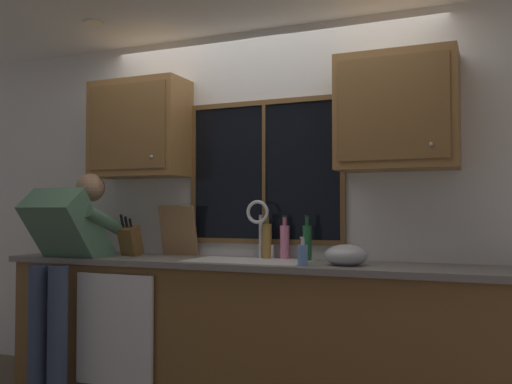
# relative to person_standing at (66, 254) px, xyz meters

# --- Properties ---
(back_wall) EXTENTS (5.87, 0.12, 2.55)m
(back_wall) POSITION_rel_person_standing_xyz_m (1.26, 0.66, 0.33)
(back_wall) COLOR silver
(back_wall) RESTS_ON floor
(ceiling_downlight_left) EXTENTS (0.14, 0.14, 0.01)m
(ceiling_downlight_left) POSITION_rel_person_standing_xyz_m (0.22, -0.00, 1.60)
(ceiling_downlight_left) COLOR #FFEAB2
(window_glass) EXTENTS (1.10, 0.02, 0.95)m
(window_glass) POSITION_rel_person_standing_xyz_m (1.26, 0.59, 0.58)
(window_glass) COLOR black
(window_frame_top) EXTENTS (1.17, 0.02, 0.04)m
(window_frame_top) POSITION_rel_person_standing_xyz_m (1.26, 0.58, 1.07)
(window_frame_top) COLOR brown
(window_frame_bottom) EXTENTS (1.17, 0.02, 0.04)m
(window_frame_bottom) POSITION_rel_person_standing_xyz_m (1.26, 0.58, 0.08)
(window_frame_bottom) COLOR brown
(window_frame_left) EXTENTS (0.03, 0.02, 0.95)m
(window_frame_left) POSITION_rel_person_standing_xyz_m (0.69, 0.58, 0.58)
(window_frame_left) COLOR brown
(window_frame_right) EXTENTS (0.03, 0.02, 0.95)m
(window_frame_right) POSITION_rel_person_standing_xyz_m (1.83, 0.58, 0.58)
(window_frame_right) COLOR brown
(window_mullion_center) EXTENTS (0.02, 0.02, 0.95)m
(window_mullion_center) POSITION_rel_person_standing_xyz_m (1.26, 0.58, 0.58)
(window_mullion_center) COLOR brown
(lower_cabinet_run) EXTENTS (3.47, 0.58, 0.88)m
(lower_cabinet_run) POSITION_rel_person_standing_xyz_m (1.26, 0.31, -0.51)
(lower_cabinet_run) COLOR brown
(lower_cabinet_run) RESTS_ON floor
(countertop) EXTENTS (3.53, 0.62, 0.04)m
(countertop) POSITION_rel_person_standing_xyz_m (1.26, 0.29, -0.05)
(countertop) COLOR slate
(countertop) RESTS_ON lower_cabinet_run
(dishwasher_front) EXTENTS (0.60, 0.02, 0.74)m
(dishwasher_front) POSITION_rel_person_standing_xyz_m (0.42, -0.01, -0.49)
(dishwasher_front) COLOR white
(upper_cabinet_left) EXTENTS (0.73, 0.36, 0.72)m
(upper_cabinet_left) POSITION_rel_person_standing_xyz_m (0.31, 0.43, 0.91)
(upper_cabinet_left) COLOR olive
(upper_cabinet_right) EXTENTS (0.73, 0.36, 0.72)m
(upper_cabinet_right) POSITION_rel_person_standing_xyz_m (2.21, 0.43, 0.91)
(upper_cabinet_right) COLOR olive
(sink) EXTENTS (0.80, 0.46, 0.21)m
(sink) POSITION_rel_person_standing_xyz_m (1.26, 0.30, -0.13)
(sink) COLOR silver
(sink) RESTS_ON lower_cabinet_run
(faucet) EXTENTS (0.18, 0.09, 0.40)m
(faucet) POSITION_rel_person_standing_xyz_m (1.27, 0.48, 0.22)
(faucet) COLOR silver
(faucet) RESTS_ON countertop
(person_standing) EXTENTS (0.53, 0.70, 1.53)m
(person_standing) POSITION_rel_person_standing_xyz_m (0.00, 0.00, 0.00)
(person_standing) COLOR #384260
(person_standing) RESTS_ON floor
(knife_block) EXTENTS (0.12, 0.18, 0.32)m
(knife_block) POSITION_rel_person_standing_xyz_m (0.30, 0.34, 0.08)
(knife_block) COLOR brown
(knife_block) RESTS_ON countertop
(cutting_board) EXTENTS (0.29, 0.10, 0.37)m
(cutting_board) POSITION_rel_person_standing_xyz_m (0.60, 0.51, 0.15)
(cutting_board) COLOR #997047
(cutting_board) RESTS_ON countertop
(mixing_bowl) EXTENTS (0.27, 0.27, 0.13)m
(mixing_bowl) POSITION_rel_person_standing_xyz_m (1.93, 0.24, 0.03)
(mixing_bowl) COLOR #B7B7BC
(mixing_bowl) RESTS_ON countertop
(soap_dispenser) EXTENTS (0.06, 0.07, 0.17)m
(soap_dispenser) POSITION_rel_person_standing_xyz_m (1.69, 0.12, 0.04)
(soap_dispenser) COLOR #668CCC
(soap_dispenser) RESTS_ON countertop
(bottle_green_glass) EXTENTS (0.06, 0.06, 0.30)m
(bottle_green_glass) POSITION_rel_person_standing_xyz_m (1.61, 0.46, 0.10)
(bottle_green_glass) COLOR #1E592D
(bottle_green_glass) RESTS_ON countertop
(bottle_tall_clear) EXTENTS (0.06, 0.06, 0.30)m
(bottle_tall_clear) POSITION_rel_person_standing_xyz_m (1.43, 0.52, 0.09)
(bottle_tall_clear) COLOR pink
(bottle_tall_clear) RESTS_ON countertop
(bottle_amber_small) EXTENTS (0.07, 0.07, 0.31)m
(bottle_amber_small) POSITION_rel_person_standing_xyz_m (1.31, 0.51, 0.10)
(bottle_amber_small) COLOR olive
(bottle_amber_small) RESTS_ON countertop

